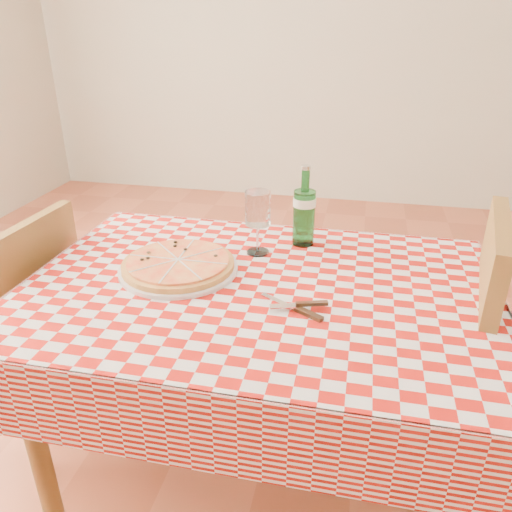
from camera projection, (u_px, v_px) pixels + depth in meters
The scene contains 7 objects.
dining_table at pixel (258, 315), 1.42m from camera, with size 1.20×0.80×0.75m.
tablecloth at pixel (258, 287), 1.38m from camera, with size 1.30×0.90×0.01m, color #9D0F09.
chair_far at pixel (26, 319), 1.71m from camera, with size 0.41×0.41×0.87m.
pizza_plate at pixel (178, 264), 1.45m from camera, with size 0.35×0.35×0.04m, color #C78E42, non-canonical shape.
water_bottle at pixel (304, 206), 1.58m from camera, with size 0.07×0.07×0.26m, color #1A6A28, non-canonical shape.
wine_glass at pixel (258, 223), 1.53m from camera, with size 0.08×0.08×0.20m, color white, non-canonical shape.
cutlery at pixel (296, 306), 1.26m from camera, with size 0.21×0.17×0.02m, color silver, non-canonical shape.
Camera 1 is at (0.25, -1.18, 1.43)m, focal length 35.00 mm.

